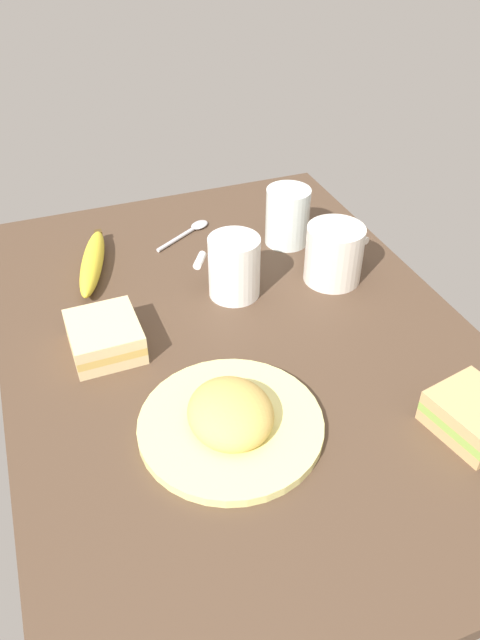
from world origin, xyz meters
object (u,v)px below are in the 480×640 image
(sandwich_side, at_px, (474,416))
(coffee_mug_black, at_px, (234,266))
(plate_of_food, at_px, (231,419))
(banana, at_px, (93,262))
(coffee_mug_milky, at_px, (334,253))
(sandwich_main, at_px, (105,337))
(glass_of_milk, at_px, (287,220))
(spoon, at_px, (190,230))

(sandwich_side, bearing_deg, coffee_mug_black, -155.04)
(plate_of_food, distance_m, banana, 0.40)
(coffee_mug_black, bearing_deg, coffee_mug_milky, 83.79)
(sandwich_main, bearing_deg, coffee_mug_milky, 96.86)
(plate_of_food, xyz_separation_m, coffee_mug_milky, (-0.24, 0.26, 0.03))
(coffee_mug_black, relative_size, glass_of_milk, 1.00)
(coffee_mug_milky, xyz_separation_m, sandwich_side, (0.34, 0.01, -0.02))
(coffee_mug_milky, bearing_deg, sandwich_main, -83.14)
(banana, bearing_deg, glass_of_milk, 85.37)
(sandwich_side, bearing_deg, banana, -144.18)
(plate_of_food, bearing_deg, coffee_mug_black, 158.90)
(plate_of_food, height_order, glass_of_milk, glass_of_milk)
(glass_of_milk, bearing_deg, coffee_mug_black, -50.99)
(coffee_mug_black, bearing_deg, spoon, -177.59)
(sandwich_main, distance_m, spoon, 0.33)
(coffee_mug_milky, xyz_separation_m, spoon, (-0.22, -0.17, -0.04))
(plate_of_food, relative_size, glass_of_milk, 2.24)
(banana, relative_size, spoon, 1.66)
(coffee_mug_milky, bearing_deg, glass_of_milk, -170.75)
(coffee_mug_milky, height_order, sandwich_main, coffee_mug_milky)
(sandwich_main, relative_size, banana, 0.54)
(coffee_mug_black, distance_m, sandwich_side, 0.39)
(banana, bearing_deg, coffee_mug_black, 54.11)
(coffee_mug_black, height_order, sandwich_main, coffee_mug_black)
(plate_of_food, height_order, sandwich_side, plate_of_food)
(sandwich_side, bearing_deg, plate_of_food, -110.73)
(sandwich_side, xyz_separation_m, spoon, (-0.55, -0.17, -0.02))
(coffee_mug_black, height_order, spoon, coffee_mug_black)
(sandwich_side, distance_m, spoon, 0.58)
(plate_of_food, distance_m, coffee_mug_black, 0.27)
(coffee_mug_black, relative_size, spoon, 0.85)
(coffee_mug_milky, relative_size, glass_of_milk, 1.15)
(coffee_mug_black, distance_m, spoon, 0.20)
(plate_of_food, relative_size, coffee_mug_black, 2.24)
(sandwich_side, bearing_deg, coffee_mug_milky, -178.80)
(glass_of_milk, distance_m, spoon, 0.17)
(glass_of_milk, bearing_deg, sandwich_main, -63.45)
(coffee_mug_black, bearing_deg, sandwich_side, 24.96)
(plate_of_food, distance_m, sandwich_main, 0.22)
(glass_of_milk, bearing_deg, sandwich_side, 3.43)
(plate_of_food, bearing_deg, glass_of_milk, 147.24)
(glass_of_milk, height_order, spoon, glass_of_milk)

